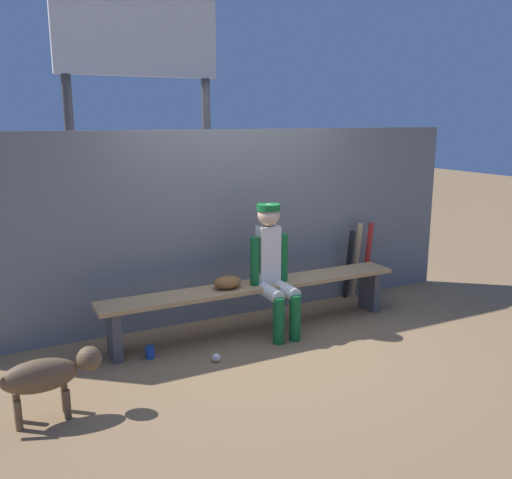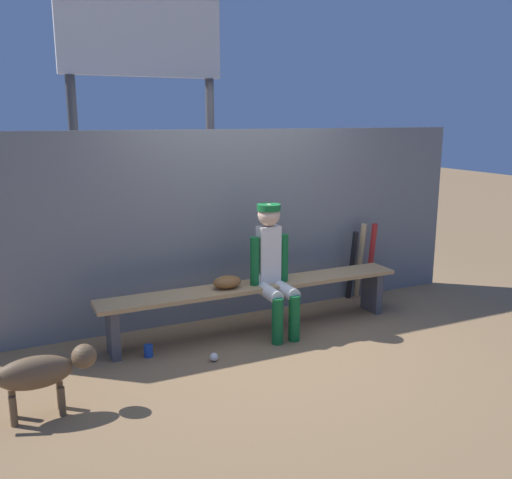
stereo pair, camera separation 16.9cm
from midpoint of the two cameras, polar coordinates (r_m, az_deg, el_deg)
The scene contains 13 objects.
ground_plane at distance 5.61m, azimuth 0.87°, elevation -9.40°, with size 30.00×30.00×0.00m, color olive.
chainlink_fence at distance 5.79m, azimuth -1.35°, elevation 1.52°, with size 5.51×0.03×1.98m, color slate.
dugout_bench at distance 5.48m, azimuth 0.89°, elevation -5.60°, with size 3.12×0.36×0.49m.
player_seated at distance 5.36m, azimuth 2.72°, elevation -2.64°, with size 0.41×0.55×1.28m.
baseball_glove at distance 5.31m, azimuth -2.10°, elevation -4.42°, with size 0.28×0.20×0.12m, color brown.
bat_aluminum_black at distance 6.51m, azimuth 10.64°, elevation -2.67°, with size 0.06×0.06×0.83m, color black.
bat_wood_natural at distance 6.61m, azimuth 11.44°, elevation -2.15°, with size 0.06×0.06×0.90m, color tan.
bat_aluminum_red at distance 6.60m, azimuth 12.52°, elevation -2.20°, with size 0.06×0.06×0.90m, color #B22323.
baseball at distance 4.95m, azimuth -3.39°, elevation -12.06°, with size 0.07×0.07×0.07m, color white.
cup_on_ground at distance 5.10m, azimuth -10.13°, elevation -11.28°, with size 0.08×0.08×0.11m, color #1E47AD.
cup_on_bench at distance 5.43m, azimuth 1.01°, elevation -4.09°, with size 0.08×0.08×0.11m, color silver.
scoreboard at distance 6.34m, azimuth -10.37°, elevation 16.99°, with size 2.04×0.27×3.75m.
dog at distance 4.25m, azimuth -20.09°, elevation -12.74°, with size 0.84×0.20×0.49m.
Camera 2 is at (-2.20, -4.72, 2.10)m, focal length 38.63 mm.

